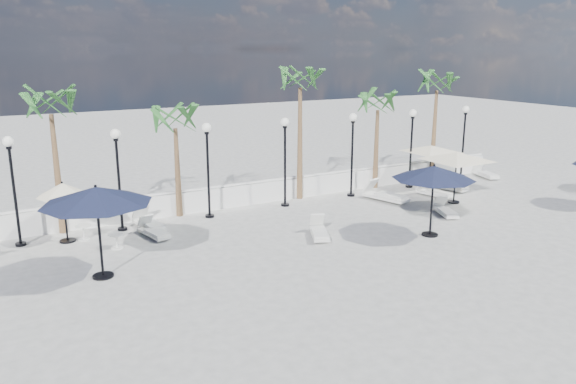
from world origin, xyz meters
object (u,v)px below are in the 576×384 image
lounger_2 (154,231)px  lounger_5 (435,192)px  lounger_4 (445,210)px  parasol_cream_sq_a (431,146)px  lounger_1 (149,223)px  parasol_cream_small (63,190)px  lounger_3 (319,231)px  lounger_8 (485,173)px  lounger_6 (448,185)px  parasol_navy_mid (434,173)px  parasol_cream_sq_b (457,153)px  parasol_navy_left (96,196)px  lounger_7 (385,195)px

lounger_2 → lounger_5: lounger_5 is taller
lounger_4 → parasol_cream_sq_a: size_ratio=0.38×
lounger_1 → parasol_cream_small: 3.36m
lounger_3 → lounger_8: bearing=41.8°
lounger_5 → lounger_3: bearing=-177.6°
lounger_4 → lounger_2: bearing=-173.6°
lounger_6 → lounger_3: bearing=-177.2°
parasol_navy_mid → parasol_cream_small: bearing=154.0°
parasol_cream_sq_a → parasol_cream_sq_b: (-1.17, -2.84, 0.21)m
lounger_2 → parasol_cream_sq_a: size_ratio=0.39×
lounger_4 → parasol_cream_small: (-14.08, 4.11, 1.67)m
parasol_cream_sq_b → parasol_cream_small: (-15.82, 2.83, -0.38)m
lounger_5 → parasol_navy_left: 15.71m
lounger_2 → lounger_8: (18.18, 1.03, 0.02)m
lounger_3 → parasol_navy_left: 7.97m
lounger_1 → lounger_8: (18.08, -0.00, -0.01)m
lounger_4 → lounger_7: (-0.74, 2.98, 0.07)m
lounger_7 → parasol_cream_sq_b: 3.61m
parasol_cream_small → lounger_1: bearing=1.4°
parasol_cream_small → parasol_cream_sq_b: bearing=-10.2°
lounger_4 → lounger_5: lounger_5 is taller
lounger_6 → parasol_navy_left: size_ratio=0.63×
lounger_3 → lounger_2: bearing=175.2°
lounger_2 → parasol_cream_small: size_ratio=0.79×
lounger_7 → parasol_navy_mid: bearing=-126.1°
lounger_7 → parasol_navy_mid: size_ratio=0.76×
lounger_5 → lounger_8: (5.19, 1.70, 0.01)m
lounger_8 → parasol_cream_sq_b: 6.29m
parasol_navy_mid → lounger_4: bearing=34.7°
lounger_4 → parasol_cream_small: 14.76m
parasol_cream_sq_a → parasol_navy_left: bearing=-166.7°
lounger_1 → lounger_8: size_ratio=1.04×
lounger_2 → parasol_cream_sq_b: bearing=-19.4°
lounger_8 → parasol_navy_left: 21.07m
lounger_7 → parasol_cream_small: 13.49m
lounger_8 → parasol_cream_sq_a: size_ratio=0.41×
lounger_2 → parasol_navy_mid: bearing=-39.3°
lounger_2 → parasol_navy_left: size_ratio=0.54×
parasol_cream_sq_b → lounger_3: bearing=-172.0°
lounger_6 → parasol_cream_sq_a: 2.10m
lounger_1 → parasol_cream_sq_a: parasol_cream_sq_a is taller
parasol_navy_left → parasol_navy_mid: bearing=-9.2°
lounger_4 → lounger_5: bearing=77.0°
lounger_4 → lounger_7: bearing=125.9°
parasol_navy_mid → lounger_5: bearing=45.2°
lounger_2 → parasol_navy_left: bearing=-140.2°
lounger_6 → parasol_cream_sq_a: parasol_cream_sq_a is taller
lounger_4 → parasol_navy_mid: parasol_navy_mid is taller
lounger_2 → lounger_6: lounger_6 is taller
parasol_cream_small → lounger_6: bearing=-3.4°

